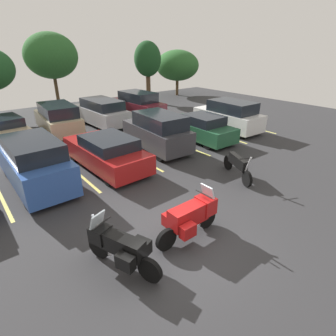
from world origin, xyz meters
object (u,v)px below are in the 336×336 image
object	(u,v)px
car_green	(199,128)
car_far_tan	(5,130)
car_red	(107,152)
motorcycle_third	(238,165)
car_blue	(34,163)
car_charcoal	(158,132)
car_far_silver	(101,112)
motorcycle_touring	(191,216)
motorcycle_second	(120,246)
car_white	(229,116)
car_far_maroon	(138,105)
car_far_champagne	(58,119)

from	to	relation	value
car_green	car_far_tan	distance (m)	10.98
car_far_tan	car_red	bearing A→B (deg)	-66.75
motorcycle_third	car_blue	bearing A→B (deg)	145.99
car_charcoal	car_far_silver	size ratio (longest dim) A/B	0.88
motorcycle_touring	motorcycle_third	bearing A→B (deg)	21.19
motorcycle_second	car_white	size ratio (longest dim) A/B	0.47
car_far_tan	car_far_silver	size ratio (longest dim) A/B	1.02
car_green	car_white	bearing A→B (deg)	3.78
car_blue	car_white	size ratio (longest dim) A/B	1.04
motorcycle_third	car_far_maroon	distance (m)	11.44
car_far_champagne	car_far_silver	world-z (taller)	car_far_champagne
car_charcoal	car_far_tan	size ratio (longest dim) A/B	0.86
motorcycle_touring	car_far_silver	size ratio (longest dim) A/B	0.45
motorcycle_third	car_far_tan	bearing A→B (deg)	121.01
car_far_maroon	car_far_tan	bearing A→B (deg)	-178.77
car_green	car_far_tan	world-z (taller)	car_far_tan
motorcycle_second	car_far_tan	size ratio (longest dim) A/B	0.42
car_green	car_white	world-z (taller)	car_white
car_green	car_far_maroon	distance (m)	6.58
car_green	motorcycle_touring	bearing A→B (deg)	-136.22
car_far_tan	car_white	bearing A→B (deg)	-27.82
car_blue	car_far_maroon	xyz separation A→B (m)	(9.04, 6.67, -0.00)
car_blue	car_far_maroon	distance (m)	11.24
car_blue	car_far_tan	bearing A→B (deg)	89.30
car_blue	car_green	world-z (taller)	car_blue
car_red	car_green	bearing A→B (deg)	2.69
car_far_tan	car_charcoal	bearing A→B (deg)	-46.15
car_blue	car_far_tan	distance (m)	6.48
motorcycle_touring	car_far_champagne	xyz separation A→B (m)	(0.54, 12.55, 0.22)
car_red	car_green	world-z (taller)	car_red
car_blue	car_far_silver	world-z (taller)	car_blue
motorcycle_third	car_blue	world-z (taller)	car_blue
car_green	car_far_silver	bearing A→B (deg)	114.31
car_green	car_far_silver	world-z (taller)	car_far_silver
motorcycle_touring	car_green	world-z (taller)	car_green
car_charcoal	motorcycle_second	bearing A→B (deg)	-133.04
car_charcoal	motorcycle_touring	bearing A→B (deg)	-119.38
motorcycle_second	car_red	xyz separation A→B (m)	(2.60, 5.74, 0.09)
motorcycle_second	car_far_tan	xyz separation A→B (m)	(-0.26, 12.41, 0.09)
car_green	car_far_silver	xyz separation A→B (m)	(-2.95, 6.53, 0.17)
car_green	car_far_champagne	distance (m)	8.69
car_red	car_far_silver	world-z (taller)	car_far_silver
motorcycle_second	car_red	bearing A→B (deg)	65.64
car_far_tan	car_far_silver	distance (m)	5.98
motorcycle_touring	car_far_maroon	xyz separation A→B (m)	(6.53, 12.80, 0.25)
car_charcoal	car_white	bearing A→B (deg)	0.58
car_far_silver	car_far_maroon	xyz separation A→B (m)	(2.99, 0.04, 0.07)
car_blue	car_far_maroon	world-z (taller)	car_far_maroon
car_far_silver	motorcycle_second	bearing A→B (deg)	-114.46
car_charcoal	car_white	xyz separation A→B (m)	(5.73, 0.06, -0.04)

